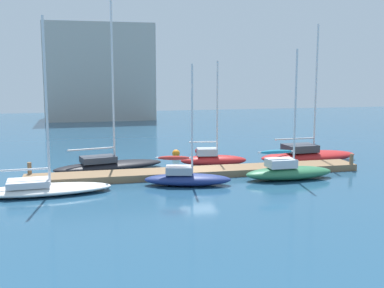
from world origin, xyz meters
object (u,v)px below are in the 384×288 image
sailboat_0 (41,188)px  sailboat_5 (308,155)px  sailboat_1 (108,164)px  sailboat_4 (288,171)px  harbor_building_distant (99,72)px  mooring_buoy_red (198,151)px  sailboat_2 (186,177)px  sailboat_3 (213,159)px  mooring_buoy_orange (176,153)px

sailboat_0 → sailboat_5: bearing=13.4°
sailboat_1 → sailboat_5: 16.36m
sailboat_1 → sailboat_4: (11.90, -5.95, 0.07)m
sailboat_0 → harbor_building_distant: size_ratio=0.63×
mooring_buoy_red → sailboat_0: bearing=-137.1°
sailboat_1 → harbor_building_distant: 44.46m
sailboat_2 → mooring_buoy_red: size_ratio=14.76×
sailboat_4 → sailboat_5: bearing=51.8°
harbor_building_distant → sailboat_4: bearing=-78.2°
sailboat_1 → sailboat_3: 8.21m
mooring_buoy_red → harbor_building_distant: 39.55m
sailboat_5 → mooring_buoy_orange: 11.23m
sailboat_1 → mooring_buoy_orange: 7.59m
sailboat_1 → sailboat_4: size_ratio=1.46×
sailboat_0 → sailboat_5: size_ratio=0.95×
sailboat_0 → mooring_buoy_orange: bearing=42.6°
sailboat_2 → sailboat_5: (11.69, 5.83, 0.04)m
sailboat_0 → sailboat_2: 9.06m
sailboat_0 → sailboat_4: size_ratio=1.19×
mooring_buoy_orange → sailboat_0: bearing=-134.5°
mooring_buoy_orange → harbor_building_distant: size_ratio=0.04×
sailboat_2 → sailboat_4: (7.22, 0.09, 0.06)m
sailboat_5 → harbor_building_distant: 47.04m
mooring_buoy_orange → harbor_building_distant: bearing=96.7°
sailboat_3 → sailboat_4: size_ratio=0.93×
sailboat_2 → sailboat_3: (3.54, 6.05, 0.02)m
sailboat_1 → sailboat_5: bearing=-13.0°
sailboat_0 → mooring_buoy_orange: sailboat_0 is taller
sailboat_0 → mooring_buoy_orange: 15.02m
sailboat_4 → sailboat_3: bearing=121.4°
sailboat_4 → sailboat_5: 7.27m
sailboat_4 → harbor_building_distant: bearing=101.5°
sailboat_2 → harbor_building_distant: size_ratio=0.47×
sailboat_5 → sailboat_3: bearing=175.8°
sailboat_0 → sailboat_5: sailboat_5 is taller
sailboat_0 → harbor_building_distant: harbor_building_distant is taller
sailboat_5 → mooring_buoy_red: (-7.93, 5.84, -0.33)m
sailboat_0 → harbor_building_distant: (5.88, 50.15, 7.03)m
sailboat_4 → mooring_buoy_orange: size_ratio=13.07×
sailboat_1 → mooring_buoy_red: size_ratio=24.30×
sailboat_0 → mooring_buoy_red: sailboat_0 is taller
sailboat_0 → sailboat_4: 16.29m
sailboat_1 → mooring_buoy_red: sailboat_1 is taller
harbor_building_distant → mooring_buoy_orange: bearing=-83.3°
sailboat_2 → sailboat_4: sailboat_4 is taller
sailboat_1 → harbor_building_distant: size_ratio=0.77×
sailboat_2 → sailboat_3: 7.01m
sailboat_4 → harbor_building_distant: 51.38m
sailboat_2 → mooring_buoy_orange: 10.60m
sailboat_3 → mooring_buoy_orange: size_ratio=12.13×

